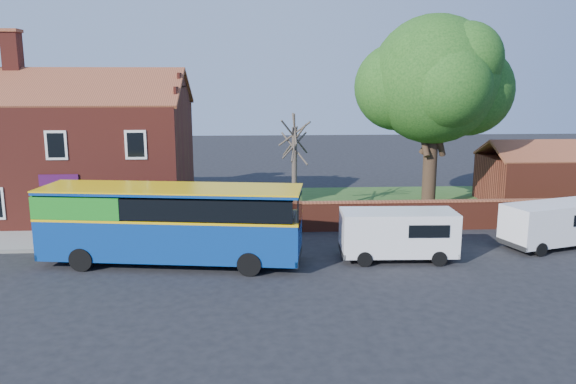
{
  "coord_description": "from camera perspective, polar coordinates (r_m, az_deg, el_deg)",
  "views": [
    {
      "loc": [
        3.18,
        -21.58,
        7.84
      ],
      "look_at": [
        4.69,
        5.0,
        2.54
      ],
      "focal_mm": 35.0,
      "sensor_mm": 36.0,
      "label": 1
    }
  ],
  "objects": [
    {
      "name": "van_near",
      "position": [
        25.33,
        11.14,
        -4.06
      ],
      "size": [
        5.09,
        2.23,
        2.21
      ],
      "rotation": [
        0.0,
        0.0,
        -0.03
      ],
      "color": "white",
      "rests_on": "ground"
    },
    {
      "name": "outbuilding",
      "position": [
        39.86,
        24.99,
        1.22
      ],
      "size": [
        8.2,
        5.06,
        4.17
      ],
      "color": "maroon",
      "rests_on": "ground"
    },
    {
      "name": "boundary_wall",
      "position": [
        31.02,
        15.31,
        -2.23
      ],
      "size": [
        22.0,
        0.38,
        1.6
      ],
      "color": "maroon",
      "rests_on": "ground"
    },
    {
      "name": "large_tree",
      "position": [
        35.14,
        14.65,
        10.59
      ],
      "size": [
        9.57,
        7.57,
        11.67
      ],
      "color": "black",
      "rests_on": "ground"
    },
    {
      "name": "van_far",
      "position": [
        29.48,
        25.33,
        -2.86
      ],
      "size": [
        5.22,
        3.31,
        2.14
      ],
      "rotation": [
        0.0,
        0.0,
        0.3
      ],
      "color": "white",
      "rests_on": "ground"
    },
    {
      "name": "shop_building",
      "position": [
        34.89,
        -20.25,
        3.29
      ],
      "size": [
        12.3,
        8.13,
        10.5
      ],
      "color": "maroon",
      "rests_on": "ground"
    },
    {
      "name": "pavement",
      "position": [
        30.18,
        -22.91,
        -4.58
      ],
      "size": [
        18.0,
        3.5,
        0.12
      ],
      "primitive_type": "cube",
      "color": "gray",
      "rests_on": "ground"
    },
    {
      "name": "grass_strip",
      "position": [
        36.79,
        12.32,
        -1.27
      ],
      "size": [
        26.0,
        12.0,
        0.04
      ],
      "primitive_type": "cube",
      "color": "#426B28",
      "rests_on": "ground"
    },
    {
      "name": "bus",
      "position": [
        24.77,
        -12.52,
        -2.84
      ],
      "size": [
        11.4,
        4.34,
        3.38
      ],
      "rotation": [
        0.0,
        0.0,
        -0.14
      ],
      "color": "navy",
      "rests_on": "ground"
    },
    {
      "name": "kerb",
      "position": [
        28.6,
        -24.07,
        -5.5
      ],
      "size": [
        18.0,
        0.15,
        0.14
      ],
      "primitive_type": "cube",
      "color": "slate",
      "rests_on": "ground"
    },
    {
      "name": "ground",
      "position": [
        23.18,
        -11.06,
        -8.72
      ],
      "size": [
        120.0,
        120.0,
        0.0
      ],
      "primitive_type": "plane",
      "color": "black",
      "rests_on": "ground"
    },
    {
      "name": "bare_tree",
      "position": [
        32.24,
        0.66,
        2.52
      ],
      "size": [
        2.15,
        2.56,
        5.72
      ],
      "color": "#4C4238",
      "rests_on": "ground"
    }
  ]
}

